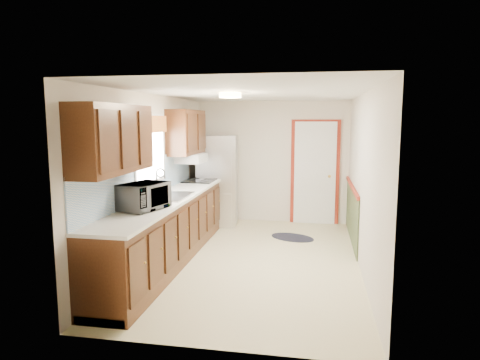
% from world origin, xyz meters
% --- Properties ---
extents(room_shell, '(3.20, 5.20, 2.52)m').
position_xyz_m(room_shell, '(0.00, 0.00, 1.20)').
color(room_shell, beige).
rests_on(room_shell, ground).
extents(kitchen_run, '(0.63, 4.00, 2.20)m').
position_xyz_m(kitchen_run, '(-1.24, -0.29, 0.81)').
color(kitchen_run, '#3C1E0D').
rests_on(kitchen_run, ground).
extents(back_wall_trim, '(1.12, 2.30, 2.08)m').
position_xyz_m(back_wall_trim, '(0.99, 2.21, 0.89)').
color(back_wall_trim, maroon).
rests_on(back_wall_trim, ground).
extents(ceiling_fixture, '(0.30, 0.30, 0.06)m').
position_xyz_m(ceiling_fixture, '(-0.30, -0.20, 2.36)').
color(ceiling_fixture, '#FFD88C').
rests_on(ceiling_fixture, room_shell).
extents(microwave, '(0.48, 0.66, 0.40)m').
position_xyz_m(microwave, '(-1.20, -1.10, 1.14)').
color(microwave, white).
rests_on(microwave, kitchen_run).
extents(refrigerator, '(0.80, 0.77, 1.74)m').
position_xyz_m(refrigerator, '(-1.00, 2.05, 0.87)').
color(refrigerator, '#B7B7BC').
rests_on(refrigerator, ground).
extents(rug, '(0.92, 0.78, 0.01)m').
position_xyz_m(rug, '(0.49, 1.30, 0.01)').
color(rug, black).
rests_on(rug, ground).
extents(cooktop, '(0.52, 0.63, 0.02)m').
position_xyz_m(cooktop, '(-1.19, 1.40, 0.95)').
color(cooktop, black).
rests_on(cooktop, kitchen_run).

